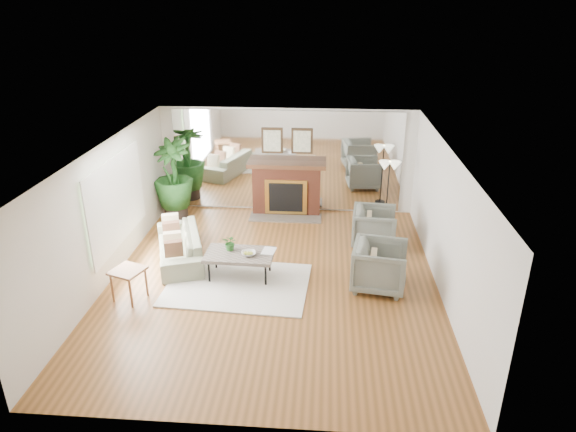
# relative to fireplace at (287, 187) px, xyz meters

# --- Properties ---
(ground) EXTENTS (7.00, 7.00, 0.00)m
(ground) POSITION_rel_fireplace_xyz_m (0.00, -3.26, -0.66)
(ground) COLOR brown
(ground) RESTS_ON ground
(wall_left) EXTENTS (0.02, 7.00, 2.50)m
(wall_left) POSITION_rel_fireplace_xyz_m (-2.99, -3.26, 0.59)
(wall_left) COLOR silver
(wall_left) RESTS_ON ground
(wall_right) EXTENTS (0.02, 7.00, 2.50)m
(wall_right) POSITION_rel_fireplace_xyz_m (2.99, -3.26, 0.59)
(wall_right) COLOR silver
(wall_right) RESTS_ON ground
(wall_back) EXTENTS (6.00, 0.02, 2.50)m
(wall_back) POSITION_rel_fireplace_xyz_m (0.00, 0.23, 0.59)
(wall_back) COLOR silver
(wall_back) RESTS_ON ground
(mirror_panel) EXTENTS (5.40, 0.04, 2.40)m
(mirror_panel) POSITION_rel_fireplace_xyz_m (0.00, 0.21, 0.59)
(mirror_panel) COLOR silver
(mirror_panel) RESTS_ON wall_back
(window_panel) EXTENTS (0.04, 2.40, 1.50)m
(window_panel) POSITION_rel_fireplace_xyz_m (-2.96, -2.86, 0.69)
(window_panel) COLOR #B2E09E
(window_panel) RESTS_ON wall_left
(fireplace) EXTENTS (1.85, 0.83, 2.05)m
(fireplace) POSITION_rel_fireplace_xyz_m (0.00, 0.00, 0.00)
(fireplace) COLOR brown
(fireplace) RESTS_ON ground
(area_rug) EXTENTS (2.64, 1.96, 0.03)m
(area_rug) POSITION_rel_fireplace_xyz_m (-0.62, -3.46, -0.65)
(area_rug) COLOR white
(area_rug) RESTS_ON ground
(coffee_table) EXTENTS (1.28, 0.77, 0.50)m
(coffee_table) POSITION_rel_fireplace_xyz_m (-0.62, -3.16, -0.20)
(coffee_table) COLOR #655A50
(coffee_table) RESTS_ON ground
(sofa) EXTENTS (1.40, 2.16, 0.59)m
(sofa) POSITION_rel_fireplace_xyz_m (-1.95, -2.52, -0.37)
(sofa) COLOR gray
(sofa) RESTS_ON ground
(armchair_back) EXTENTS (0.97, 0.95, 0.82)m
(armchair_back) POSITION_rel_fireplace_xyz_m (1.97, -1.59, -0.25)
(armchair_back) COLOR slate
(armchair_back) RESTS_ON ground
(armchair_front) EXTENTS (1.08, 1.06, 0.86)m
(armchair_front) POSITION_rel_fireplace_xyz_m (1.93, -3.33, -0.23)
(armchair_front) COLOR slate
(armchair_front) RESTS_ON ground
(side_table) EXTENTS (0.65, 0.65, 0.57)m
(side_table) POSITION_rel_fireplace_xyz_m (-2.41, -4.04, -0.18)
(side_table) COLOR #935F3A
(side_table) RESTS_ON ground
(potted_ficus) EXTENTS (1.16, 1.16, 1.91)m
(potted_ficus) POSITION_rel_fireplace_xyz_m (-2.60, -0.45, 0.36)
(potted_ficus) COLOR black
(potted_ficus) RESTS_ON ground
(floor_lamp) EXTENTS (0.49, 0.27, 1.50)m
(floor_lamp) POSITION_rel_fireplace_xyz_m (2.33, -0.47, 0.62)
(floor_lamp) COLOR black
(floor_lamp) RESTS_ON ground
(tabletop_plant) EXTENTS (0.34, 0.32, 0.31)m
(tabletop_plant) POSITION_rel_fireplace_xyz_m (-0.80, -3.05, -0.00)
(tabletop_plant) COLOR #2C6525
(tabletop_plant) RESTS_ON coffee_table
(fruit_bowl) EXTENTS (0.31, 0.31, 0.07)m
(fruit_bowl) POSITION_rel_fireplace_xyz_m (-0.45, -3.22, -0.12)
(fruit_bowl) COLOR #935F3A
(fruit_bowl) RESTS_ON coffee_table
(book) EXTENTS (0.28, 0.35, 0.02)m
(book) POSITION_rel_fireplace_xyz_m (-0.21, -3.05, -0.15)
(book) COLOR #935F3A
(book) RESTS_ON coffee_table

